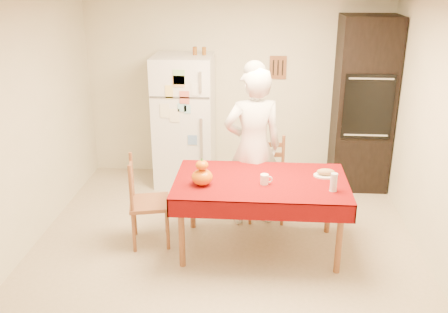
# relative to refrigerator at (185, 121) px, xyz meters

# --- Properties ---
(floor) EXTENTS (4.50, 4.50, 0.00)m
(floor) POSITION_rel_refrigerator_xyz_m (0.65, -1.88, -0.85)
(floor) COLOR tan
(floor) RESTS_ON ground
(room_shell) EXTENTS (4.02, 4.52, 2.51)m
(room_shell) POSITION_rel_refrigerator_xyz_m (0.65, -1.88, 0.77)
(room_shell) COLOR beige
(room_shell) RESTS_ON ground
(refrigerator) EXTENTS (0.75, 0.74, 1.70)m
(refrigerator) POSITION_rel_refrigerator_xyz_m (0.00, 0.00, 0.00)
(refrigerator) COLOR white
(refrigerator) RESTS_ON floor
(oven_cabinet) EXTENTS (0.70, 0.62, 2.20)m
(oven_cabinet) POSITION_rel_refrigerator_xyz_m (2.28, 0.05, 0.25)
(oven_cabinet) COLOR black
(oven_cabinet) RESTS_ON floor
(dining_table) EXTENTS (1.70, 1.00, 0.76)m
(dining_table) POSITION_rel_refrigerator_xyz_m (1.00, -1.68, -0.16)
(dining_table) COLOR brown
(dining_table) RESTS_ON floor
(chair_far) EXTENTS (0.42, 0.40, 0.95)m
(chair_far) POSITION_rel_refrigerator_xyz_m (1.08, -0.94, -0.34)
(chair_far) COLOR brown
(chair_far) RESTS_ON floor
(chair_left) EXTENTS (0.48, 0.50, 0.95)m
(chair_left) POSITION_rel_refrigerator_xyz_m (-0.20, -1.65, -0.34)
(chair_left) COLOR brown
(chair_left) RESTS_ON floor
(seated_woman) EXTENTS (0.74, 0.58, 1.78)m
(seated_woman) POSITION_rel_refrigerator_xyz_m (0.91, -1.08, 0.04)
(seated_woman) COLOR silver
(seated_woman) RESTS_ON floor
(coffee_mug) EXTENTS (0.08, 0.08, 0.10)m
(coffee_mug) POSITION_rel_refrigerator_xyz_m (1.04, -1.77, -0.04)
(coffee_mug) COLOR white
(coffee_mug) RESTS_ON dining_table
(pumpkin_lower) EXTENTS (0.21, 0.21, 0.16)m
(pumpkin_lower) POSITION_rel_refrigerator_xyz_m (0.44, -1.83, -0.01)
(pumpkin_lower) COLOR orange
(pumpkin_lower) RESTS_ON dining_table
(pumpkin_upper) EXTENTS (0.12, 0.12, 0.09)m
(pumpkin_upper) POSITION_rel_refrigerator_xyz_m (0.44, -1.83, 0.11)
(pumpkin_upper) COLOR #E36205
(pumpkin_upper) RESTS_ON pumpkin_lower
(wine_glass) EXTENTS (0.07, 0.07, 0.18)m
(wine_glass) POSITION_rel_refrigerator_xyz_m (1.68, -1.88, -0.00)
(wine_glass) COLOR silver
(wine_glass) RESTS_ON dining_table
(bread_plate) EXTENTS (0.24, 0.24, 0.02)m
(bread_plate) POSITION_rel_refrigerator_xyz_m (1.65, -1.54, -0.08)
(bread_plate) COLOR white
(bread_plate) RESTS_ON dining_table
(bread_loaf) EXTENTS (0.18, 0.10, 0.06)m
(bread_loaf) POSITION_rel_refrigerator_xyz_m (1.65, -1.54, -0.04)
(bread_loaf) COLOR tan
(bread_loaf) RESTS_ON bread_plate
(spice_jar_left) EXTENTS (0.05, 0.05, 0.10)m
(spice_jar_left) POSITION_rel_refrigerator_xyz_m (0.15, 0.05, 0.90)
(spice_jar_left) COLOR brown
(spice_jar_left) RESTS_ON refrigerator
(spice_jar_mid) EXTENTS (0.05, 0.05, 0.10)m
(spice_jar_mid) POSITION_rel_refrigerator_xyz_m (0.14, 0.05, 0.90)
(spice_jar_mid) COLOR brown
(spice_jar_mid) RESTS_ON refrigerator
(spice_jar_right) EXTENTS (0.05, 0.05, 0.10)m
(spice_jar_right) POSITION_rel_refrigerator_xyz_m (0.26, 0.05, 0.90)
(spice_jar_right) COLOR brown
(spice_jar_right) RESTS_ON refrigerator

